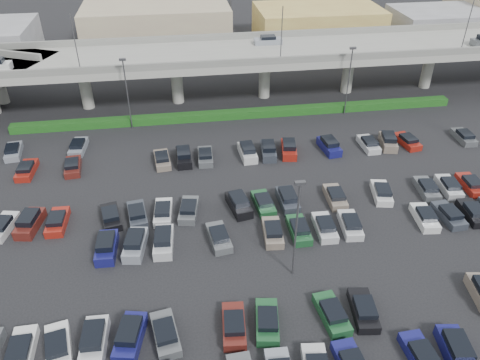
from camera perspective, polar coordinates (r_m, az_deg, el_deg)
The scene contains 6 objects.
ground at distance 50.36m, azimuth 4.22°, elevation -4.87°, with size 280.00×280.00×0.00m, color black.
overpass at distance 74.90m, azimuth -0.96°, elevation 14.77°, with size 150.00×13.00×15.80m.
hedge at distance 70.98m, azimuth 0.02°, elevation 8.05°, with size 66.00×1.60×1.10m, color #123C11.
parked_cars at distance 47.00m, azimuth 5.22°, elevation -7.29°, with size 63.10×41.63×1.67m.
light_poles at distance 47.74m, azimuth -0.82°, elevation 2.00°, with size 66.90×48.38×10.30m.
distant_buildings at distance 106.05m, azimuth 3.91°, elevation 18.62°, with size 138.00×24.00×9.00m.
Camera 1 is at (-9.42, -38.22, 31.40)m, focal length 35.00 mm.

